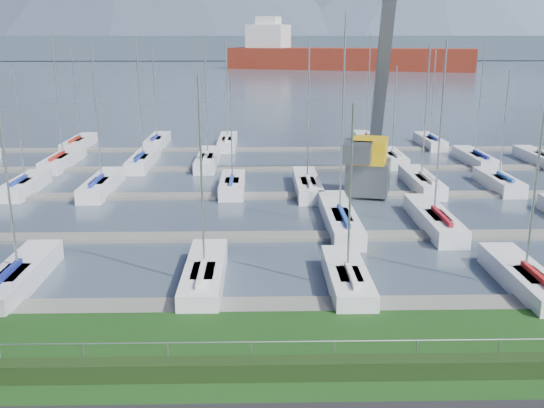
{
  "coord_description": "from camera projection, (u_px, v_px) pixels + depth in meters",
  "views": [
    {
      "loc": [
        -0.67,
        -19.58,
        11.77
      ],
      "look_at": [
        0.0,
        12.0,
        3.0
      ],
      "focal_mm": 40.0,
      "sensor_mm": 36.0,
      "label": 1
    }
  ],
  "objects": [
    {
      "name": "water",
      "position": [
        260.0,
        64.0,
        272.6
      ],
      "size": [
        800.0,
        540.0,
        0.2
      ],
      "primitive_type": "cube",
      "color": "#3E4B5B"
    },
    {
      "name": "cargo_ship_mid",
      "position": [
        338.0,
        59.0,
        226.71
      ],
      "size": [
        91.44,
        46.14,
        21.5
      ],
      "rotation": [
        0.0,
        0.0,
        -0.33
      ],
      "color": "maroon",
      "rests_on": "water"
    },
    {
      "name": "hedge",
      "position": [
        279.0,
        369.0,
        21.55
      ],
      "size": [
        80.0,
        0.7,
        0.7
      ],
      "primitive_type": "cube",
      "color": "black",
      "rests_on": "grass"
    },
    {
      "name": "crane",
      "position": [
        373.0,
        122.0,
        47.23
      ],
      "size": [
        5.29,
        13.46,
        22.35
      ],
      "rotation": [
        0.0,
        0.0,
        -0.27
      ],
      "color": "#55585C",
      "rests_on": "water"
    },
    {
      "name": "sailboat_fleet",
      "position": [
        260.0,
        120.0,
        47.78
      ],
      "size": [
        75.29,
        50.12,
        13.73
      ],
      "color": "#9C2914",
      "rests_on": "water"
    },
    {
      "name": "foothill",
      "position": [
        260.0,
        47.0,
        338.32
      ],
      "size": [
        900.0,
        80.0,
        12.0
      ],
      "primitive_type": "cube",
      "color": "#3D4C5A",
      "rests_on": "water"
    },
    {
      "name": "docks",
      "position": [
        268.0,
        196.0,
        47.13
      ],
      "size": [
        90.0,
        41.6,
        0.25
      ],
      "color": "slate",
      "rests_on": "water"
    },
    {
      "name": "fence",
      "position": [
        279.0,
        342.0,
        21.71
      ],
      "size": [
        80.0,
        0.04,
        0.04
      ],
      "primitive_type": "cylinder",
      "rotation": [
        0.0,
        1.57,
        0.0
      ],
      "color": "#919399",
      "rests_on": "grass"
    }
  ]
}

